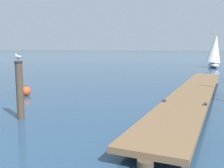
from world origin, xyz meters
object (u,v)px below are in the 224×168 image
at_px(perched_seagull, 18,57).
at_px(distant_sailboat, 214,51).
at_px(mooring_piling, 20,90).
at_px(mooring_buoy, 26,91).

relative_size(perched_seagull, distant_sailboat, 0.08).
bearing_deg(perched_seagull, mooring_piling, 163.78).
distance_m(perched_seagull, distant_sailboat, 29.86).
bearing_deg(mooring_buoy, distant_sailboat, 67.09).
height_order(perched_seagull, distant_sailboat, distant_sailboat).
bearing_deg(mooring_buoy, perched_seagull, -54.94).
height_order(mooring_piling, distant_sailboat, distant_sailboat).
distance_m(mooring_piling, perched_seagull, 1.19).
distance_m(mooring_buoy, distant_sailboat, 27.02).
bearing_deg(distant_sailboat, mooring_buoy, -112.91).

